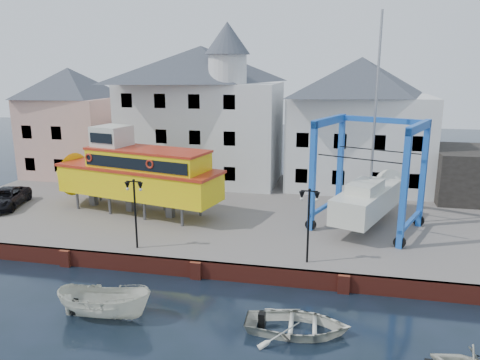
# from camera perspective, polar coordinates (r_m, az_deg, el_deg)

# --- Properties ---
(ground) EXTENTS (140.00, 140.00, 0.00)m
(ground) POSITION_cam_1_polar(r_m,az_deg,el_deg) (26.69, -5.34, -11.83)
(ground) COLOR black
(ground) RESTS_ON ground
(hardstanding) EXTENTS (44.00, 22.00, 1.00)m
(hardstanding) POSITION_cam_1_polar(r_m,az_deg,el_deg) (36.41, -0.23, -3.80)
(hardstanding) COLOR #62605D
(hardstanding) RESTS_ON ground
(quay_wall) EXTENTS (44.00, 0.47, 1.00)m
(quay_wall) POSITION_cam_1_polar(r_m,az_deg,el_deg) (26.56, -5.30, -10.77)
(quay_wall) COLOR maroon
(quay_wall) RESTS_ON ground
(building_pink) EXTENTS (8.00, 7.00, 10.30)m
(building_pink) POSITION_cam_1_polar(r_m,az_deg,el_deg) (48.43, -19.81, 6.65)
(building_pink) COLOR #DAA08F
(building_pink) RESTS_ON hardstanding
(building_white_main) EXTENTS (14.00, 8.30, 14.00)m
(building_white_main) POSITION_cam_1_polar(r_m,az_deg,el_deg) (43.28, -4.52, 8.24)
(building_white_main) COLOR silver
(building_white_main) RESTS_ON hardstanding
(building_white_right) EXTENTS (12.00, 8.00, 11.20)m
(building_white_right) POSITION_cam_1_polar(r_m,az_deg,el_deg) (42.23, 14.24, 6.71)
(building_white_right) COLOR silver
(building_white_right) RESTS_ON hardstanding
(lamp_post_left) EXTENTS (1.12, 0.32, 4.20)m
(lamp_post_left) POSITION_cam_1_polar(r_m,az_deg,el_deg) (27.65, -12.74, -1.95)
(lamp_post_left) COLOR black
(lamp_post_left) RESTS_ON hardstanding
(lamp_post_right) EXTENTS (1.12, 0.32, 4.20)m
(lamp_post_right) POSITION_cam_1_polar(r_m,az_deg,el_deg) (25.25, 8.41, -3.26)
(lamp_post_right) COLOR black
(lamp_post_right) RESTS_ON hardstanding
(tour_boat) EXTENTS (14.76, 6.60, 6.25)m
(tour_boat) POSITION_cam_1_polar(r_m,az_deg,el_deg) (34.96, -13.39, 0.93)
(tour_boat) COLOR #59595E
(tour_boat) RESTS_ON hardstanding
(travel_lift) EXTENTS (7.82, 9.37, 13.82)m
(travel_lift) POSITION_cam_1_polar(r_m,az_deg,el_deg) (32.48, 15.72, -1.37)
(travel_lift) COLOR blue
(travel_lift) RESTS_ON hardstanding
(van) EXTENTS (3.59, 5.54, 1.42)m
(van) POSITION_cam_1_polar(r_m,az_deg,el_deg) (39.77, -26.71, -1.98)
(van) COLOR black
(van) RESTS_ON hardstanding
(motorboat_a) EXTENTS (4.65, 1.99, 1.76)m
(motorboat_a) POSITION_cam_1_polar(r_m,az_deg,el_deg) (23.72, -16.06, -15.84)
(motorboat_a) COLOR beige
(motorboat_a) RESTS_ON ground
(motorboat_b) EXTENTS (4.81, 3.55, 0.96)m
(motorboat_b) POSITION_cam_1_polar(r_m,az_deg,el_deg) (21.98, 7.00, -17.93)
(motorboat_b) COLOR beige
(motorboat_b) RESTS_ON ground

